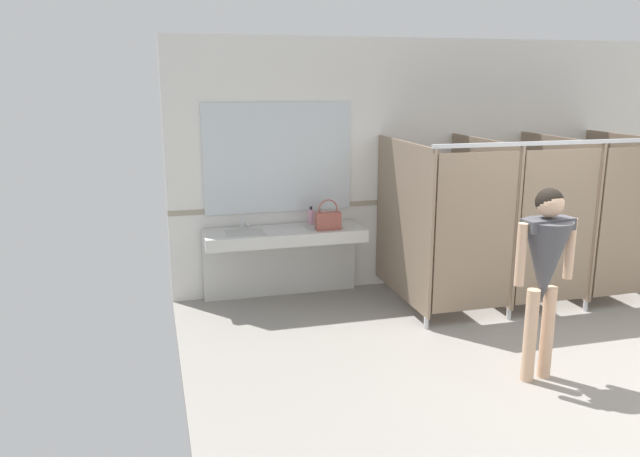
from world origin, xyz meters
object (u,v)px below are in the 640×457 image
object	(u,v)px
handbag	(328,220)
paper_cup	(322,226)
person_standing	(545,261)
soap_dispenser	(311,217)

from	to	relation	value
handbag	paper_cup	bearing A→B (deg)	177.44
person_standing	paper_cup	world-z (taller)	person_standing
person_standing	paper_cup	distance (m)	2.67
person_standing	soap_dispenser	size ratio (longest dim) A/B	7.84
person_standing	paper_cup	size ratio (longest dim) A/B	18.77
handbag	paper_cup	xyz separation A→B (m)	(-0.08, 0.00, -0.07)
handbag	paper_cup	size ratio (longest dim) A/B	3.95
handbag	soap_dispenser	size ratio (longest dim) A/B	1.65
person_standing	handbag	bearing A→B (deg)	117.40
handbag	soap_dispenser	distance (m)	0.33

